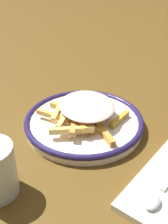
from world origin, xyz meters
TOP-DOWN VIEW (x-y plane):
  - ground_plane at (0.00, 0.00)m, footprint 2.60×2.60m
  - plate at (0.00, 0.00)m, footprint 0.25×0.25m
  - fries_heap at (-0.00, -0.00)m, footprint 0.19×0.19m
  - spoon at (-0.21, 0.07)m, footprint 0.03×0.15m

SIDE VIEW (x-z plane):
  - ground_plane at x=0.00m, z-range 0.00..0.00m
  - plate at x=0.00m, z-range 0.00..0.02m
  - spoon at x=-0.21m, z-range 0.01..0.02m
  - fries_heap at x=0.00m, z-range 0.02..0.06m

